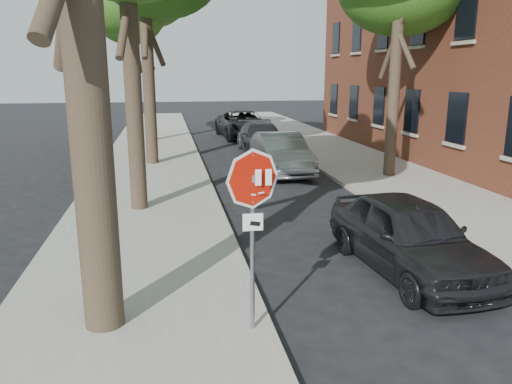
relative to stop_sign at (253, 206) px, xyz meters
The scene contains 11 objects.
ground 2.07m from the stop_sign, ahead, with size 120.00×120.00×0.00m, color black.
sidewalk_left 12.31m from the stop_sign, 98.51° to the left, with size 4.00×55.00×0.12m, color gray.
sidewalk_right 13.89m from the stop_sign, 60.88° to the left, with size 4.00×55.00×0.12m, color gray.
curb_left 12.17m from the stop_sign, 88.81° to the left, with size 0.12×55.00×0.13m, color #9E9384.
curb_right 13.03m from the stop_sign, 68.86° to the left, with size 0.12×55.00×0.13m, color #9E9384.
stop_sign is the anchor object (origin of this frame).
tree_far 21.88m from the stop_sign, 95.46° to the left, with size 5.29×4.91×9.33m.
car_a 3.98m from the stop_sign, 29.39° to the left, with size 1.71×4.24×1.45m, color black.
car_b 12.09m from the stop_sign, 75.12° to the left, with size 1.58×4.52×1.49m, color gray.
car_c 16.97m from the stop_sign, 78.76° to the left, with size 1.97×4.83×1.40m, color #414145.
car_d 22.38m from the stop_sign, 81.51° to the left, with size 2.57×5.57×1.55m, color black.
Camera 1 is at (-1.81, -6.43, 3.70)m, focal length 35.00 mm.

